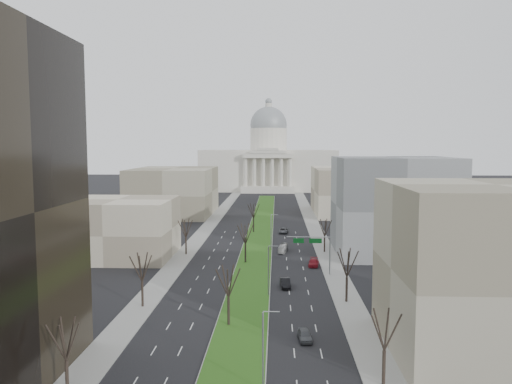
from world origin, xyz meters
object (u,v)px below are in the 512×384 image
(car_black, at_px, (285,283))
(car_grey_far, at_px, (284,231))
(car_grey_near, at_px, (305,335))
(car_red, at_px, (314,263))
(box_van, at_px, (283,248))

(car_black, distance_m, car_grey_far, 58.48)
(car_grey_near, bearing_deg, car_black, 90.00)
(car_grey_near, height_order, car_black, car_black)
(car_black, xyz_separation_m, car_grey_far, (0.45, 58.47, -0.08))
(car_black, xyz_separation_m, car_red, (6.59, 17.00, -0.08))
(car_black, height_order, box_van, box_van)
(box_van, bearing_deg, car_red, -56.61)
(car_red, height_order, box_van, box_van)
(car_red, xyz_separation_m, box_van, (-6.65, 14.36, 0.20))
(car_grey_far, distance_m, box_van, 27.12)
(car_red, xyz_separation_m, car_grey_far, (-6.14, 41.48, -0.00))
(car_grey_near, height_order, car_grey_far, car_grey_far)
(car_black, bearing_deg, car_red, 64.81)
(car_grey_far, bearing_deg, car_red, -77.25)
(car_grey_near, bearing_deg, car_red, 79.22)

